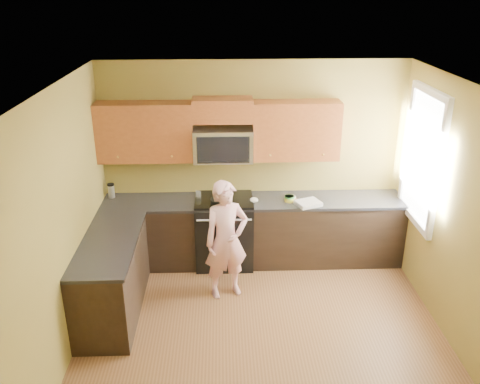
{
  "coord_description": "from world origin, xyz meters",
  "views": [
    {
      "loc": [
        -0.41,
        -4.4,
        3.59
      ],
      "look_at": [
        -0.2,
        1.3,
        1.2
      ],
      "focal_mm": 37.65,
      "sensor_mm": 36.0,
      "label": 1
    }
  ],
  "objects_px": {
    "butter_tub": "(289,201)",
    "microwave": "(223,160)",
    "travel_mug": "(112,197)",
    "woman": "(226,240)",
    "stove": "(224,231)",
    "frying_pan": "(222,203)"
  },
  "relations": [
    {
      "from": "travel_mug",
      "to": "microwave",
      "type": "bearing_deg",
      "value": -1.81
    },
    {
      "from": "butter_tub",
      "to": "microwave",
      "type": "bearing_deg",
      "value": 168.88
    },
    {
      "from": "butter_tub",
      "to": "frying_pan",
      "type": "bearing_deg",
      "value": -174.03
    },
    {
      "from": "frying_pan",
      "to": "butter_tub",
      "type": "relative_size",
      "value": 3.91
    },
    {
      "from": "butter_tub",
      "to": "travel_mug",
      "type": "distance_m",
      "value": 2.37
    },
    {
      "from": "stove",
      "to": "frying_pan",
      "type": "xyz_separation_m",
      "value": [
        -0.03,
        -0.14,
        0.47
      ]
    },
    {
      "from": "microwave",
      "to": "woman",
      "type": "height_order",
      "value": "microwave"
    },
    {
      "from": "stove",
      "to": "frying_pan",
      "type": "distance_m",
      "value": 0.5
    },
    {
      "from": "microwave",
      "to": "woman",
      "type": "relative_size",
      "value": 0.51
    },
    {
      "from": "woman",
      "to": "butter_tub",
      "type": "distance_m",
      "value": 1.12
    },
    {
      "from": "woman",
      "to": "travel_mug",
      "type": "distance_m",
      "value": 1.8
    },
    {
      "from": "frying_pan",
      "to": "woman",
      "type": "bearing_deg",
      "value": -106.85
    },
    {
      "from": "woman",
      "to": "stove",
      "type": "bearing_deg",
      "value": 72.22
    },
    {
      "from": "stove",
      "to": "travel_mug",
      "type": "relative_size",
      "value": 4.88
    },
    {
      "from": "frying_pan",
      "to": "microwave",
      "type": "bearing_deg",
      "value": 61.79
    },
    {
      "from": "microwave",
      "to": "woman",
      "type": "xyz_separation_m",
      "value": [
        0.02,
        -0.89,
        -0.71
      ]
    },
    {
      "from": "woman",
      "to": "microwave",
      "type": "bearing_deg",
      "value": 71.99
    },
    {
      "from": "stove",
      "to": "travel_mug",
      "type": "xyz_separation_m",
      "value": [
        -1.5,
        0.17,
        0.45
      ]
    },
    {
      "from": "stove",
      "to": "microwave",
      "type": "height_order",
      "value": "microwave"
    },
    {
      "from": "microwave",
      "to": "woman",
      "type": "bearing_deg",
      "value": -88.6
    },
    {
      "from": "microwave",
      "to": "frying_pan",
      "type": "bearing_deg",
      "value": -96.61
    },
    {
      "from": "butter_tub",
      "to": "travel_mug",
      "type": "bearing_deg",
      "value": 174.75
    }
  ]
}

